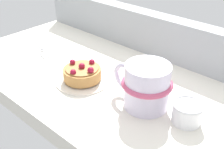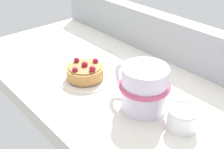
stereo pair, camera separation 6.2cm
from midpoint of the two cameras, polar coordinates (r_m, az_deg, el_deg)
The scene contains 7 objects.
ground_plane at distance 72.37cm, azimuth 1.86°, elevation -1.70°, with size 84.16×43.19×4.27cm, color silver.
window_rail_back at distance 81.64cm, azimuth 11.99°, elevation 7.81°, with size 82.47×4.82×11.58cm, color #9EA3A8.
dessert_plate at distance 69.47cm, azimuth -2.87°, elevation -0.80°, with size 13.20×13.20×0.77cm.
raspberry_tart at distance 68.44cm, azimuth -2.90°, elevation 0.61°, with size 9.12×9.12×4.23cm.
coffee_mug at distance 58.11cm, azimuth 9.45°, elevation -2.73°, with size 14.28×10.67×9.78cm.
dessert_fork at distance 89.76cm, azimuth -10.41°, elevation 6.28°, with size 16.73×7.30×0.60cm.
sugar_bowl at distance 56.28cm, azimuth 17.24°, elevation -8.43°, with size 6.28×6.28×4.37cm.
Camera 2 is at (46.74, -39.72, 36.49)cm, focal length 45.09 mm.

